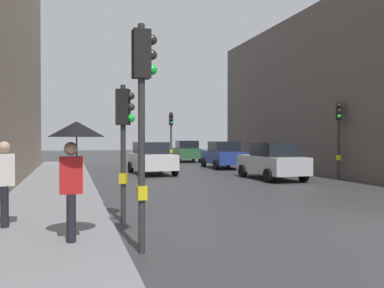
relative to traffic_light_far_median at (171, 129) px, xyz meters
name	(u,v)px	position (x,y,z in m)	size (l,w,h in m)	color
sidewalk_kerb	(53,200)	(-7.34, -14.93, -2.56)	(2.86, 40.00, 0.16)	gray
traffic_light_far_median	(171,129)	(0.00, 0.00, 0.00)	(0.24, 0.43, 3.83)	#2D2D2D
traffic_light_near_left	(143,96)	(-5.58, -21.31, 0.10)	(0.44, 0.26, 3.97)	#2D2D2D
traffic_light_mid_street	(339,125)	(5.50, -11.40, -0.02)	(0.36, 0.44, 3.79)	#2D2D2D
traffic_light_near_right	(124,128)	(-5.58, -18.68, -0.40)	(0.45, 0.34, 3.24)	#2D2D2D
car_green_estate	(186,151)	(2.49, 4.93, -1.76)	(2.26, 4.32, 1.76)	#2D6038
car_silver_hatchback	(272,161)	(2.48, -10.47, -1.76)	(2.10, 4.24, 1.76)	#BCBCC1
car_blue_van	(223,155)	(2.78, -2.94, -1.76)	(2.10, 4.24, 1.76)	navy
car_white_compact	(152,158)	(-2.53, -5.96, -1.76)	(2.23, 4.31, 1.76)	silver
pedestrian_with_umbrella	(75,147)	(-6.72, -20.76, -0.80)	(1.00, 1.00, 2.14)	black
pedestrian_with_black_backpack	(2,178)	(-8.15, -19.13, -1.47)	(0.63, 0.37, 1.77)	black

